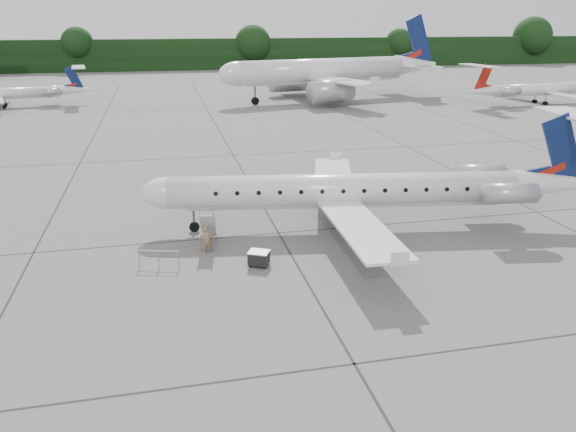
{
  "coord_description": "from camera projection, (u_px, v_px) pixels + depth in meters",
  "views": [
    {
      "loc": [
        -13.7,
        -27.37,
        13.0
      ],
      "look_at": [
        -7.02,
        2.24,
        2.3
      ],
      "focal_mm": 35.0,
      "sensor_mm": 36.0,
      "label": 1
    }
  ],
  "objects": [
    {
      "name": "passenger",
      "position": [
        207.0,
        240.0,
        32.6
      ],
      "size": [
        0.67,
        0.5,
        1.65
      ],
      "primitive_type": "imported",
      "rotation": [
        0.0,
        0.0,
        0.18
      ],
      "color": "#89614A",
      "rests_on": "ground"
    },
    {
      "name": "main_regional_jet",
      "position": [
        344.0,
        174.0,
        35.63
      ],
      "size": [
        31.39,
        24.74,
        7.32
      ],
      "primitive_type": null,
      "rotation": [
        0.0,
        0.0,
        -0.16
      ],
      "color": "silver",
      "rests_on": "ground"
    },
    {
      "name": "ground",
      "position": [
        415.0,
        257.0,
        32.34
      ],
      "size": [
        320.0,
        320.0,
        0.0
      ],
      "primitive_type": "plane",
      "color": "slate",
      "rests_on": "ground"
    },
    {
      "name": "airstair",
      "position": [
        208.0,
        227.0,
        33.79
      ],
      "size": [
        1.22,
        2.54,
        2.29
      ],
      "primitive_type": null,
      "rotation": [
        0.0,
        0.0,
        -0.16
      ],
      "color": "silver",
      "rests_on": "ground"
    },
    {
      "name": "baggage_cart",
      "position": [
        259.0,
        258.0,
        31.08
      ],
      "size": [
        1.34,
        1.25,
        0.92
      ],
      "primitive_type": null,
      "rotation": [
        0.0,
        0.0,
        -0.46
      ],
      "color": "black",
      "rests_on": "ground"
    },
    {
      "name": "bg_narrowbody",
      "position": [
        322.0,
        59.0,
        92.09
      ],
      "size": [
        42.83,
        34.65,
        13.63
      ],
      "primitive_type": null,
      "rotation": [
        0.0,
        0.0,
        0.21
      ],
      "color": "silver",
      "rests_on": "ground"
    },
    {
      "name": "safety_railing",
      "position": [
        159.0,
        259.0,
        30.82
      ],
      "size": [
        2.14,
        0.68,
        1.0
      ],
      "primitive_type": null,
      "rotation": [
        0.0,
        0.0,
        -0.28
      ],
      "color": "gray",
      "rests_on": "ground"
    },
    {
      "name": "bg_regional_right",
      "position": [
        547.0,
        83.0,
        89.58
      ],
      "size": [
        26.59,
        20.46,
        6.5
      ],
      "primitive_type": null,
      "rotation": [
        0.0,
        0.0,
        3.25
      ],
      "color": "silver",
      "rests_on": "ground"
    },
    {
      "name": "treeline",
      "position": [
        209.0,
        54.0,
        150.62
      ],
      "size": [
        260.0,
        4.0,
        8.0
      ],
      "primitive_type": "cube",
      "color": "black",
      "rests_on": "ground"
    }
  ]
}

